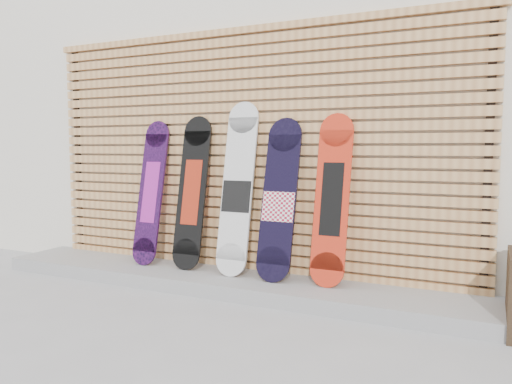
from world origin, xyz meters
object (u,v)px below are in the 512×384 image
snowboard_2 (237,189)px  snowboard_1 (192,192)px  snowboard_4 (332,199)px  snowboard_3 (279,200)px  snowboard_0 (151,192)px

snowboard_2 → snowboard_1: bearing=178.2°
snowboard_4 → snowboard_3: bearing=-176.5°
snowboard_0 → snowboard_4: snowboard_4 is taller
snowboard_3 → snowboard_0: bearing=179.2°
snowboard_0 → snowboard_3: (1.34, -0.02, -0.01)m
snowboard_0 → snowboard_1: snowboard_1 is taller
snowboard_0 → snowboard_4: bearing=0.3°
snowboard_0 → snowboard_1: size_ratio=0.98×
snowboard_0 → snowboard_1: (0.46, 0.01, 0.02)m
snowboard_2 → snowboard_4: 0.85m
snowboard_1 → snowboard_2: bearing=-1.8°
snowboard_1 → snowboard_3: snowboard_1 is taller
snowboard_4 → snowboard_1: bearing=-179.9°
snowboard_2 → snowboard_3: size_ratio=1.11×
snowboard_4 → snowboard_0: bearing=-179.7°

